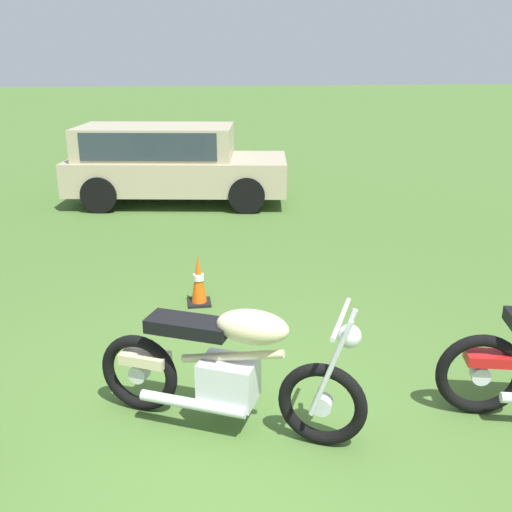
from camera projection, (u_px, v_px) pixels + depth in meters
The scene contains 4 objects.
ground_plane at pixel (237, 449), 3.99m from camera, with size 120.00×120.00×0.00m, color #476B2D.
motorcycle_cream at pixel (229, 368), 4.10m from camera, with size 1.87×1.13×1.02m.
car_beige at pixel (168, 158), 10.70m from camera, with size 4.23×2.33×1.43m.
traffic_cone at pixel (199, 281), 6.29m from camera, with size 0.25×0.25×0.58m.
Camera 1 is at (-0.35, -3.33, 2.56)m, focal length 40.29 mm.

